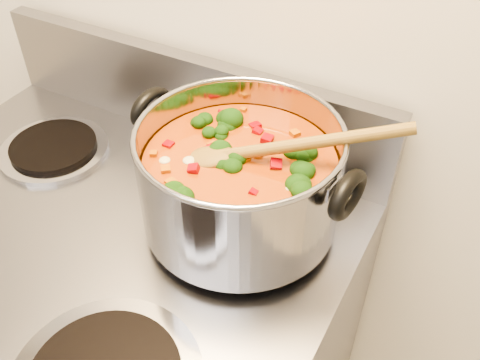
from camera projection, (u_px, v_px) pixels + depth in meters
The scene contains 3 objects.
stockpot at pixel (240, 180), 0.75m from camera, with size 0.35×0.29×0.17m.
wooden_spoon at pixel (257, 151), 0.71m from camera, with size 0.30×0.15×0.10m.
cooktop_crumbs at pixel (255, 193), 0.86m from camera, with size 0.36×0.11×0.01m.
Camera 1 is at (0.48, 0.82, 1.51)m, focal length 40.00 mm.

